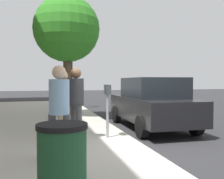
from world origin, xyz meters
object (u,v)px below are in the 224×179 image
at_px(parking_officer, 64,96).
at_px(street_tree, 67,30).
at_px(parking_meter, 107,99).
at_px(pedestrian_bystander, 59,103).
at_px(traffic_signal, 73,66).
at_px(pedestrian_at_meter, 76,97).
at_px(parked_sedan_near, 151,103).
at_px(trash_bin, 62,167).

relative_size(parking_officer, street_tree, 0.35).
relative_size(parking_meter, pedestrian_bystander, 0.78).
bearing_deg(traffic_signal, pedestrian_at_meter, 173.92).
bearing_deg(pedestrian_at_meter, street_tree, 73.87).
bearing_deg(parked_sedan_near, pedestrian_at_meter, 119.77).
xyz_separation_m(parking_officer, trash_bin, (-4.33, 0.34, -0.55)).
bearing_deg(street_tree, parked_sedan_near, -137.29).
distance_m(pedestrian_at_meter, trash_bin, 3.55).
xyz_separation_m(street_tree, trash_bin, (-7.95, 0.77, -3.21)).
height_order(pedestrian_at_meter, parked_sedan_near, pedestrian_at_meter).
bearing_deg(parked_sedan_near, pedestrian_bystander, 132.62).
xyz_separation_m(pedestrian_at_meter, parked_sedan_near, (1.62, -2.83, -0.36)).
bearing_deg(traffic_signal, pedestrian_bystander, 171.97).
distance_m(parking_officer, traffic_signal, 7.99).
distance_m(parking_meter, pedestrian_bystander, 1.99).
bearing_deg(street_tree, pedestrian_bystander, 173.48).
relative_size(pedestrian_bystander, parked_sedan_near, 0.41).
bearing_deg(pedestrian_at_meter, parking_meter, -12.22).
bearing_deg(parking_meter, pedestrian_bystander, 137.70).
height_order(pedestrian_bystander, traffic_signal, traffic_signal).
distance_m(parking_meter, street_tree, 5.27).
xyz_separation_m(parking_officer, parked_sedan_near, (0.74, -3.08, -0.32)).
bearing_deg(pedestrian_at_meter, parking_officer, 91.80).
xyz_separation_m(pedestrian_bystander, trash_bin, (-2.00, 0.09, -0.56)).
distance_m(parking_meter, parking_officer, 1.38).
height_order(parking_meter, parking_officer, parking_officer).
bearing_deg(parking_officer, parked_sedan_near, 42.90).
distance_m(pedestrian_bystander, traffic_signal, 10.31).
height_order(parking_officer, parked_sedan_near, parking_officer).
bearing_deg(pedestrian_bystander, traffic_signal, 39.68).
bearing_deg(traffic_signal, parking_officer, 171.45).
xyz_separation_m(parking_meter, pedestrian_at_meter, (-0.02, 0.84, 0.08)).
bearing_deg(street_tree, pedestrian_at_meter, 177.76).
height_order(parking_meter, pedestrian_bystander, pedestrian_bystander).
distance_m(traffic_signal, trash_bin, 12.37).
distance_m(parking_meter, traffic_signal, 8.76).
bearing_deg(trash_bin, parked_sedan_near, -34.00).
height_order(pedestrian_at_meter, street_tree, street_tree).
bearing_deg(pedestrian_at_meter, pedestrian_bystander, -123.06).
bearing_deg(street_tree, parking_meter, -171.58).
relative_size(parking_officer, parked_sedan_near, 0.40).
bearing_deg(trash_bin, parking_meter, -22.32).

